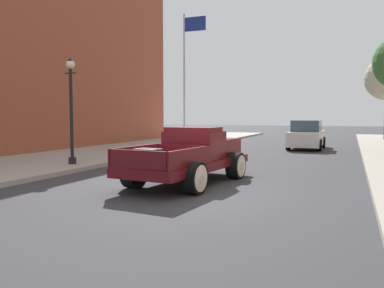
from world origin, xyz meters
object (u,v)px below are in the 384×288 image
(street_lamp_near, at_px, (71,103))
(hotrod_truck_maroon, at_px, (192,156))
(car_background_white, at_px, (307,136))
(flagpole, at_px, (187,63))

(street_lamp_near, bearing_deg, hotrod_truck_maroon, -12.78)
(car_background_white, relative_size, flagpole, 0.47)
(hotrod_truck_maroon, relative_size, street_lamp_near, 1.31)
(hotrod_truck_maroon, bearing_deg, street_lamp_near, 167.22)
(hotrod_truck_maroon, xyz_separation_m, car_background_white, (1.85, 13.05, 0.01))
(hotrod_truck_maroon, distance_m, car_background_white, 13.18)
(hotrod_truck_maroon, distance_m, flagpole, 18.49)
(car_background_white, bearing_deg, hotrod_truck_maroon, -98.09)
(hotrod_truck_maroon, height_order, car_background_white, car_background_white)
(hotrod_truck_maroon, height_order, street_lamp_near, street_lamp_near)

